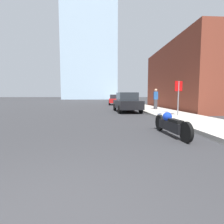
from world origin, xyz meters
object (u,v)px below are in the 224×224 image
(parked_car_red, at_px, (115,100))
(stop_sign, at_px, (178,92))
(motorcycle, at_px, (170,124))
(parked_car_black, at_px, (127,102))
(pedestrian, at_px, (156,98))

(parked_car_red, relative_size, stop_sign, 2.05)
(motorcycle, xyz_separation_m, parked_car_black, (-0.19, 8.78, 0.42))
(parked_car_red, xyz_separation_m, stop_sign, (2.55, -16.08, 0.79))
(parked_car_red, bearing_deg, pedestrian, -73.23)
(motorcycle, relative_size, pedestrian, 1.34)
(parked_car_red, height_order, stop_sign, stop_sign)
(pedestrian, bearing_deg, motorcycle, -104.80)
(motorcycle, distance_m, parked_car_red, 20.65)
(parked_car_black, xyz_separation_m, stop_sign, (2.50, -4.22, 0.77))
(stop_sign, relative_size, pedestrian, 1.14)
(stop_sign, height_order, pedestrian, stop_sign)
(stop_sign, xyz_separation_m, pedestrian, (0.26, 5.17, -0.46))
(stop_sign, bearing_deg, parked_car_red, 99.00)
(motorcycle, distance_m, parked_car_black, 8.79)
(parked_car_black, distance_m, stop_sign, 4.96)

